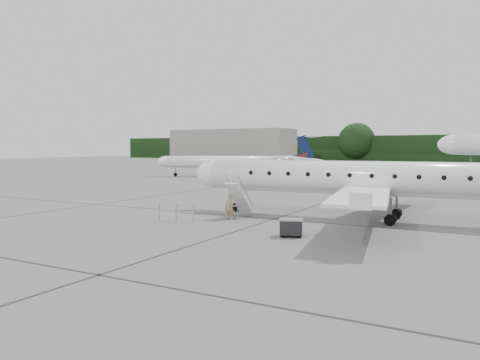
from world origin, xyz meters
The scene contains 9 objects.
ground centered at (0.00, 0.00, 0.00)m, with size 320.00×320.00×0.00m, color slate.
treeline centered at (0.00, 130.00, 4.00)m, with size 260.00×4.00×8.00m, color black.
terminal_building centered at (-70.00, 110.00, 5.00)m, with size 40.00×14.00×10.00m, color gray.
main_regional_jet centered at (0.12, 4.60, 3.41)m, with size 26.61×19.16×6.82m, color white, non-canonical shape.
airstair centered at (-7.53, 2.05, 1.07)m, with size 0.85×2.21×2.14m, color white, non-canonical shape.
passenger centered at (-7.45, 0.80, 0.77)m, with size 0.56×0.37×1.54m, color #967751.
safety_railing centered at (-9.84, -1.19, 0.50)m, with size 2.20×0.08×1.00m, color gray, non-canonical shape.
baggage_cart centered at (-2.32, -2.27, 0.45)m, with size 1.05×0.85×0.91m, color black, non-canonical shape.
bg_regional_left centered at (-28.25, 36.05, 2.98)m, with size 22.75×16.38×5.97m, color white, non-canonical shape.
Camera 1 is at (6.14, -22.61, 4.22)m, focal length 35.00 mm.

